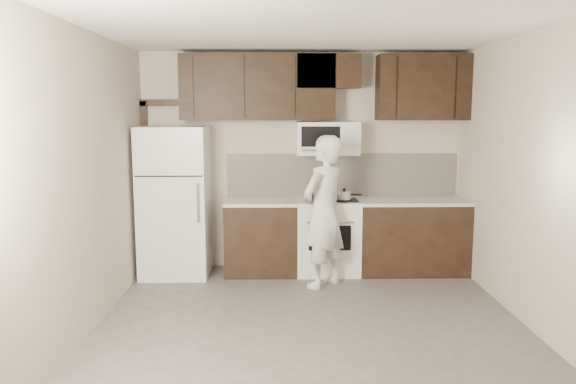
{
  "coord_description": "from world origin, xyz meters",
  "views": [
    {
      "loc": [
        -0.32,
        -4.8,
        2.0
      ],
      "look_at": [
        -0.21,
        0.9,
        1.16
      ],
      "focal_mm": 35.0,
      "sensor_mm": 36.0,
      "label": 1
    }
  ],
  "objects_px": {
    "microwave": "(328,138)",
    "person": "(324,212)",
    "stove": "(327,236)",
    "refrigerator": "(175,202)"
  },
  "relations": [
    {
      "from": "microwave",
      "to": "person",
      "type": "height_order",
      "value": "microwave"
    },
    {
      "from": "stove",
      "to": "person",
      "type": "bearing_deg",
      "value": -99.85
    },
    {
      "from": "stove",
      "to": "refrigerator",
      "type": "height_order",
      "value": "refrigerator"
    },
    {
      "from": "person",
      "to": "stove",
      "type": "bearing_deg",
      "value": -148.54
    },
    {
      "from": "refrigerator",
      "to": "person",
      "type": "xyz_separation_m",
      "value": [
        1.75,
        -0.51,
        -0.04
      ]
    },
    {
      "from": "stove",
      "to": "person",
      "type": "relative_size",
      "value": 0.55
    },
    {
      "from": "microwave",
      "to": "person",
      "type": "relative_size",
      "value": 0.44
    },
    {
      "from": "stove",
      "to": "microwave",
      "type": "height_order",
      "value": "microwave"
    },
    {
      "from": "microwave",
      "to": "refrigerator",
      "type": "bearing_deg",
      "value": -174.85
    },
    {
      "from": "stove",
      "to": "refrigerator",
      "type": "bearing_deg",
      "value": -178.49
    }
  ]
}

